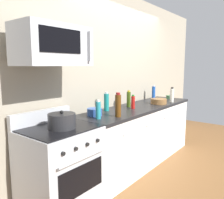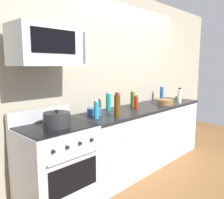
# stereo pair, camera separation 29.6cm
# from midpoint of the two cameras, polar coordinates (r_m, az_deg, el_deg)

# --- Properties ---
(ground_plane) EXTENTS (6.65, 6.65, 0.00)m
(ground_plane) POSITION_cam_midpoint_polar(r_m,az_deg,el_deg) (3.90, 4.41, -15.08)
(ground_plane) COLOR brown
(back_wall) EXTENTS (5.55, 0.10, 2.70)m
(back_wall) POSITION_cam_midpoint_polar(r_m,az_deg,el_deg) (3.83, -0.50, 5.35)
(back_wall) COLOR #9E937F
(back_wall) RESTS_ON ground_plane
(counter_unit) EXTENTS (2.46, 0.66, 0.92)m
(counter_unit) POSITION_cam_midpoint_polar(r_m,az_deg,el_deg) (3.74, 4.50, -8.61)
(counter_unit) COLOR white
(counter_unit) RESTS_ON ground_plane
(range_oven) EXTENTS (0.76, 0.69, 1.07)m
(range_oven) POSITION_cam_midpoint_polar(r_m,az_deg,el_deg) (2.64, -15.99, -16.18)
(range_oven) COLOR #B7BABF
(range_oven) RESTS_ON ground_plane
(microwave) EXTENTS (0.74, 0.44, 0.40)m
(microwave) POSITION_cam_midpoint_polar(r_m,az_deg,el_deg) (2.46, -17.86, 12.57)
(microwave) COLOR #B7BABF
(bottle_olive_oil) EXTENTS (0.06, 0.06, 0.26)m
(bottle_olive_oil) POSITION_cam_midpoint_polar(r_m,az_deg,el_deg) (3.54, 1.76, 0.07)
(bottle_olive_oil) COLOR #385114
(bottle_olive_oil) RESTS_ON countertop_slab
(bottle_dish_soap) EXTENTS (0.06, 0.06, 0.23)m
(bottle_dish_soap) POSITION_cam_midpoint_polar(r_m,az_deg,el_deg) (2.76, -6.50, -2.62)
(bottle_dish_soap) COLOR teal
(bottle_dish_soap) RESTS_ON countertop_slab
(bottle_vinegar_white) EXTENTS (0.07, 0.07, 0.26)m
(bottle_vinegar_white) POSITION_cam_midpoint_polar(r_m,az_deg,el_deg) (4.11, 12.63, 1.07)
(bottle_vinegar_white) COLOR silver
(bottle_vinegar_white) RESTS_ON countertop_slab
(bottle_wine_amber) EXTENTS (0.08, 0.08, 0.30)m
(bottle_wine_amber) POSITION_cam_midpoint_polar(r_m,az_deg,el_deg) (2.85, -1.46, -1.48)
(bottle_wine_amber) COLOR #59330F
(bottle_wine_amber) RESTS_ON countertop_slab
(bottle_hot_sauce_red) EXTENTS (0.05, 0.05, 0.21)m
(bottle_hot_sauce_red) POSITION_cam_midpoint_polar(r_m,az_deg,el_deg) (3.40, 2.75, -0.68)
(bottle_hot_sauce_red) COLOR #B21914
(bottle_hot_sauce_red) RESTS_ON countertop_slab
(bottle_soda_blue) EXTENTS (0.06, 0.06, 0.27)m
(bottle_soda_blue) POSITION_cam_midpoint_polar(r_m,az_deg,el_deg) (4.37, 8.34, 1.68)
(bottle_soda_blue) COLOR #1E4CA5
(bottle_soda_blue) RESTS_ON countertop_slab
(bottle_sparkling_teal) EXTENTS (0.07, 0.07, 0.27)m
(bottle_sparkling_teal) POSITION_cam_midpoint_polar(r_m,az_deg,el_deg) (3.25, -4.01, -0.61)
(bottle_sparkling_teal) COLOR #197F7A
(bottle_sparkling_teal) RESTS_ON countertop_slab
(bowl_wooden_salad) EXTENTS (0.26, 0.26, 0.09)m
(bowl_wooden_salad) POSITION_cam_midpoint_polar(r_m,az_deg,el_deg) (3.88, 9.34, -0.41)
(bowl_wooden_salad) COLOR brown
(bowl_wooden_salad) RESTS_ON countertop_slab
(bowl_green_glaze) EXTENTS (0.14, 0.14, 0.06)m
(bowl_green_glaze) POSITION_cam_midpoint_polar(r_m,az_deg,el_deg) (4.55, 12.28, 0.63)
(bowl_green_glaze) COLOR #477A4C
(bowl_green_glaze) RESTS_ON countertop_slab
(bowl_blue_mixing) EXTENTS (0.19, 0.19, 0.09)m
(bowl_blue_mixing) POSITION_cam_midpoint_polar(r_m,az_deg,el_deg) (2.96, -7.22, -3.08)
(bowl_blue_mixing) COLOR #2D519E
(bowl_blue_mixing) RESTS_ON countertop_slab
(stockpot) EXTENTS (0.28, 0.28, 0.19)m
(stockpot) POSITION_cam_midpoint_polar(r_m,az_deg,el_deg) (2.43, -15.75, -5.15)
(stockpot) COLOR #262628
(stockpot) RESTS_ON range_oven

